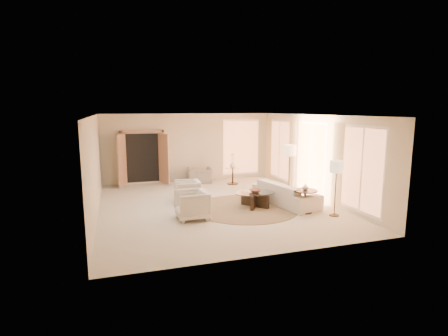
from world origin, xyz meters
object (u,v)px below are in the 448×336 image
object	(u,v)px
end_vase	(305,187)
end_table	(305,197)
accent_chair	(200,173)
armchair_right	(192,204)
side_vase	(233,165)
side_table	(233,174)
bowl	(255,191)
floor_lamp_near	(290,153)
floor_lamp_far	(337,169)
sofa	(286,193)
armchair_left	(188,190)
coffee_table	(255,198)

from	to	relation	value
end_vase	end_table	bearing A→B (deg)	0.00
accent_chair	end_table	size ratio (longest dim) A/B	1.33
armchair_right	side_vase	world-z (taller)	side_vase
side_table	side_vase	size ratio (longest dim) A/B	2.83
bowl	armchair_right	bearing A→B (deg)	-165.05
end_table	side_vase	world-z (taller)	side_vase
floor_lamp_near	floor_lamp_far	bearing A→B (deg)	-87.45
bowl	end_vase	distance (m)	1.53
sofa	accent_chair	world-z (taller)	accent_chair
floor_lamp_near	floor_lamp_far	size ratio (longest dim) A/B	1.13
sofa	floor_lamp_far	xyz separation A→B (m)	(0.74, -1.55, 0.99)
armchair_left	sofa	bearing A→B (deg)	72.36
end_table	bowl	distance (m)	1.51
armchair_left	floor_lamp_far	distance (m)	4.64
coffee_table	side_vase	bearing A→B (deg)	82.72
armchair_right	end_table	world-z (taller)	armchair_right
armchair_right	accent_chair	size ratio (longest dim) A/B	0.92
accent_chair	side_vase	size ratio (longest dim) A/B	3.99
sofa	floor_lamp_near	size ratio (longest dim) A/B	1.36
side_table	side_vase	xyz separation A→B (m)	(0.00, 0.00, 0.38)
armchair_right	floor_lamp_near	xyz separation A→B (m)	(3.79, 1.57, 1.07)
coffee_table	end_table	xyz separation A→B (m)	(1.17, -0.96, 0.16)
end_table	floor_lamp_near	distance (m)	2.29
sofa	accent_chair	bearing A→B (deg)	13.49
sofa	end_vase	bearing A→B (deg)	174.01
sofa	side_table	world-z (taller)	sofa
accent_chair	bowl	world-z (taller)	accent_chair
coffee_table	accent_chair	bearing A→B (deg)	101.19
floor_lamp_near	side_vase	xyz separation A→B (m)	(-1.27, 2.36, -0.73)
armchair_right	floor_lamp_near	world-z (taller)	floor_lamp_near
sofa	floor_lamp_near	distance (m)	1.63
accent_chair	end_table	xyz separation A→B (m)	(1.96, -4.93, 0.05)
end_table	floor_lamp_near	size ratio (longest dim) A/B	0.40
sofa	side_vase	xyz separation A→B (m)	(-0.64, 3.32, 0.43)
side_table	side_vase	world-z (taller)	side_vase
armchair_left	side_table	distance (m)	3.16
armchair_right	coffee_table	world-z (taller)	armchair_right
accent_chair	side_table	bearing A→B (deg)	161.12
armchair_right	floor_lamp_far	world-z (taller)	floor_lamp_far
accent_chair	floor_lamp_far	world-z (taller)	floor_lamp_far
armchair_right	floor_lamp_far	bearing A→B (deg)	76.03
end_table	floor_lamp_far	bearing A→B (deg)	-40.18
armchair_right	coffee_table	xyz separation A→B (m)	(2.09, 0.56, -0.14)
floor_lamp_far	side_vase	bearing A→B (deg)	105.81
bowl	side_vase	size ratio (longest dim) A/B	1.49
armchair_left	side_vase	bearing A→B (deg)	137.28
armchair_left	end_table	bearing A→B (deg)	58.31
armchair_left	armchair_right	xyz separation A→B (m)	(-0.24, -1.75, 0.04)
floor_lamp_far	bowl	size ratio (longest dim) A/B	4.49
armchair_right	floor_lamp_near	distance (m)	4.24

